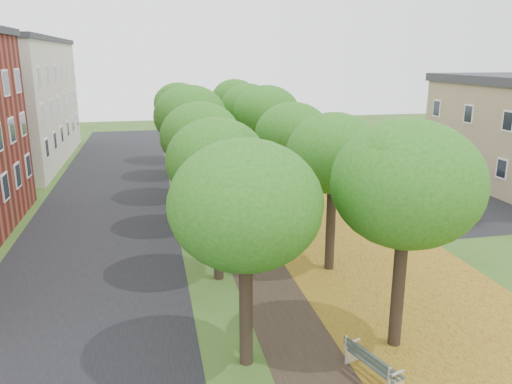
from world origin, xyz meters
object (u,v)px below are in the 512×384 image
car_grey (402,188)px  bench (372,363)px  car_silver (442,210)px  car_red (430,204)px  car_white (374,172)px

car_grey → bench: bearing=161.7°
bench → car_silver: bearing=-56.4°
bench → car_red: size_ratio=0.55×
car_white → car_silver: bearing=-156.0°
car_red → car_grey: 3.40m
bench → car_silver: 15.80m
car_silver → car_red: car_silver is taller
bench → car_grey: size_ratio=0.42×
car_white → bench: bearing=179.1°
car_grey → car_white: size_ratio=0.90×
car_silver → car_red: bearing=16.0°
car_grey → car_white: car_white is taller
bench → car_silver: car_silver is taller
car_red → car_white: size_ratio=0.70×
car_silver → bench: bearing=157.4°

